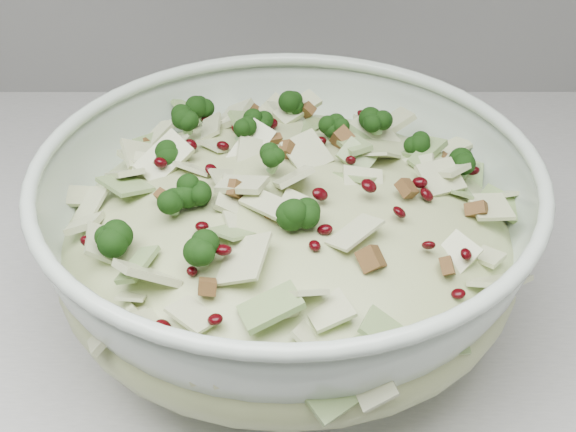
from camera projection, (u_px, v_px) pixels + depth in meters
name	position (u px, v px, depth m)	size (l,w,h in m)	color
mixing_bowl	(287.00, 242.00, 0.58)	(0.35, 0.35, 0.14)	silver
salad	(287.00, 216.00, 0.56)	(0.40, 0.40, 0.14)	#BAC587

